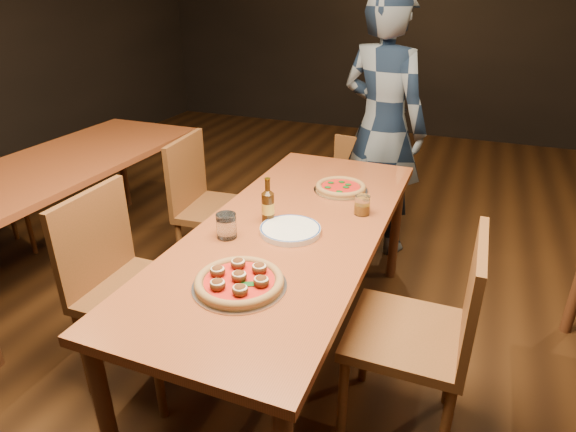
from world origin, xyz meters
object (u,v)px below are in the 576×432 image
at_px(chair_end, 348,195).
at_px(diner, 382,127).
at_px(amber_glass, 362,205).
at_px(pizza_meatball, 239,281).
at_px(chair_main_e, 407,333).
at_px(pizza_margherita, 341,187).
at_px(beer_bottle, 268,207).
at_px(table_left, 61,172).
at_px(water_glass, 226,226).
at_px(chair_main_nw, 140,291).
at_px(table_main, 292,239).
at_px(plate_stack, 290,230).
at_px(chair_main_sw, 220,209).

distance_m(chair_end, diner, 0.53).
bearing_deg(amber_glass, pizza_meatball, -108.78).
xyz_separation_m(chair_main_e, pizza_meatball, (-0.59, -0.29, 0.28)).
xyz_separation_m(pizza_meatball, pizza_margherita, (0.09, 1.02, -0.01)).
height_order(beer_bottle, diner, diner).
distance_m(table_left, beer_bottle, 1.62).
relative_size(chair_end, water_glass, 7.45).
distance_m(pizza_margherita, water_glass, 0.77).
bearing_deg(chair_end, table_left, -143.74).
relative_size(chair_main_e, water_glass, 8.99).
bearing_deg(pizza_meatball, chair_main_nw, 166.88).
bearing_deg(chair_main_nw, table_main, -56.69).
bearing_deg(pizza_meatball, water_glass, 124.89).
bearing_deg(table_main, chair_main_nw, -145.64).
relative_size(table_main, chair_end, 2.45).
relative_size(chair_end, plate_stack, 3.00).
height_order(table_main, beer_bottle, beer_bottle).
relative_size(amber_glass, diner, 0.05).
bearing_deg(chair_end, table_main, -80.61).
relative_size(chair_main_nw, diner, 0.56).
bearing_deg(pizza_margherita, table_main, -100.57).
xyz_separation_m(table_main, chair_main_sw, (-0.70, 0.54, -0.19)).
height_order(chair_main_sw, chair_main_e, chair_main_e).
bearing_deg(chair_main_e, amber_glass, -146.71).
relative_size(chair_end, amber_glass, 8.74).
relative_size(chair_main_sw, water_glass, 8.83).
bearing_deg(diner, amber_glass, 119.92).
bearing_deg(chair_main_e, chair_end, -156.71).
xyz_separation_m(pizza_margherita, amber_glass, (0.18, -0.25, 0.03)).
height_order(pizza_margherita, beer_bottle, beer_bottle).
height_order(chair_end, water_glass, water_glass).
xyz_separation_m(chair_main_e, chair_end, (-0.64, 1.47, -0.08)).
relative_size(water_glass, amber_glass, 1.17).
distance_m(plate_stack, beer_bottle, 0.16).
bearing_deg(chair_main_nw, chair_main_e, -83.52).
bearing_deg(table_left, water_glass, -19.10).
distance_m(table_left, chair_main_nw, 1.33).
bearing_deg(chair_main_nw, table_left, 56.83).
bearing_deg(diner, table_left, 52.77).
distance_m(plate_stack, water_glass, 0.28).
bearing_deg(beer_bottle, chair_end, 86.96).
relative_size(chair_main_nw, chair_end, 1.21).
bearing_deg(plate_stack, chair_main_e, -16.92).
bearing_deg(chair_main_nw, plate_stack, -62.54).
xyz_separation_m(chair_main_sw, chair_end, (0.65, 0.68, -0.08)).
relative_size(chair_end, beer_bottle, 3.85).
distance_m(chair_main_e, diner, 1.72).
bearing_deg(amber_glass, diner, 97.34).
height_order(pizza_meatball, diner, diner).
bearing_deg(amber_glass, table_main, -138.11).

